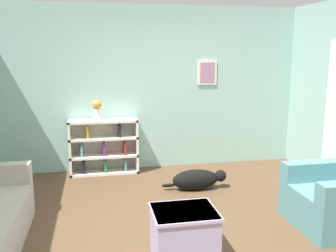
{
  "coord_description": "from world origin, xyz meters",
  "views": [
    {
      "loc": [
        -0.81,
        -3.73,
        1.9
      ],
      "look_at": [
        0.0,
        0.4,
        1.05
      ],
      "focal_mm": 40.0,
      "sensor_mm": 36.0,
      "label": 1
    }
  ],
  "objects_px": {
    "coffee_table": "(184,233)",
    "vase": "(97,109)",
    "bookshelf": "(104,147)",
    "dog": "(197,179)"
  },
  "relations": [
    {
      "from": "coffee_table",
      "to": "vase",
      "type": "bearing_deg",
      "value": 105.41
    },
    {
      "from": "vase",
      "to": "coffee_table",
      "type": "bearing_deg",
      "value": -74.59
    },
    {
      "from": "bookshelf",
      "to": "vase",
      "type": "bearing_deg",
      "value": -164.15
    },
    {
      "from": "coffee_table",
      "to": "vase",
      "type": "height_order",
      "value": "vase"
    },
    {
      "from": "dog",
      "to": "coffee_table",
      "type": "bearing_deg",
      "value": -109.35
    },
    {
      "from": "bookshelf",
      "to": "dog",
      "type": "xyz_separation_m",
      "value": [
        1.24,
        -1.0,
        -0.27
      ]
    },
    {
      "from": "vase",
      "to": "dog",
      "type": "bearing_deg",
      "value": -36.4
    },
    {
      "from": "bookshelf",
      "to": "coffee_table",
      "type": "relative_size",
      "value": 1.8
    },
    {
      "from": "dog",
      "to": "vase",
      "type": "height_order",
      "value": "vase"
    },
    {
      "from": "bookshelf",
      "to": "coffee_table",
      "type": "bearing_deg",
      "value": -76.39
    }
  ]
}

